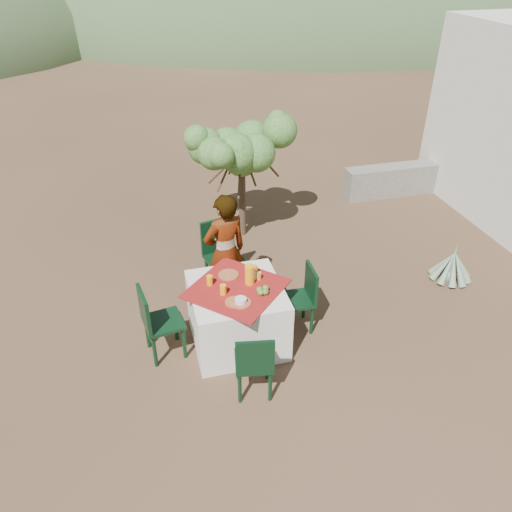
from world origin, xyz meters
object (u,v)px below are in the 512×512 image
at_px(juice_pitcher, 250,275).
at_px(chair_near, 254,362).
at_px(person, 225,252).
at_px(table, 237,315).
at_px(chair_far, 221,252).
at_px(agave, 452,266).
at_px(shrub_tree, 244,153).
at_px(chair_left, 156,320).
at_px(chair_right, 302,296).

bearing_deg(juice_pitcher, chair_near, -101.34).
relative_size(person, juice_pitcher, 6.57).
relative_size(table, chair_far, 1.33).
distance_m(chair_far, chair_near, 1.97).
bearing_deg(agave, shrub_tree, 140.84).
relative_size(chair_left, agave, 1.45).
height_order(table, chair_near, chair_near).
bearing_deg(person, table, 71.89).
xyz_separation_m(chair_near, person, (0.05, 1.60, 0.32)).
height_order(person, shrub_tree, shrub_tree).
relative_size(chair_far, chair_near, 1.18).
relative_size(chair_near, agave, 1.33).
bearing_deg(person, chair_right, 122.56).
relative_size(chair_far, person, 0.63).
distance_m(shrub_tree, juice_pitcher, 2.53).
relative_size(table, chair_left, 1.45).
relative_size(chair_far, chair_right, 1.16).
bearing_deg(shrub_tree, agave, -39.16).
relative_size(chair_left, person, 0.58).
relative_size(chair_near, shrub_tree, 0.49).
distance_m(person, shrub_tree, 1.95).
distance_m(table, chair_right, 0.81).
bearing_deg(table, chair_left, -179.64).
xyz_separation_m(shrub_tree, juice_pitcher, (-0.53, -2.43, -0.45)).
bearing_deg(table, person, 87.82).
xyz_separation_m(chair_left, juice_pitcher, (1.07, 0.05, 0.38)).
distance_m(table, juice_pitcher, 0.53).
bearing_deg(agave, chair_far, 168.58).
relative_size(chair_right, shrub_tree, 0.50).
distance_m(person, juice_pitcher, 0.71).
xyz_separation_m(chair_near, shrub_tree, (0.71, 3.34, 0.88)).
height_order(chair_right, agave, chair_right).
relative_size(chair_left, chair_right, 1.07).
distance_m(table, chair_near, 0.87).
bearing_deg(chair_right, table, -84.42).
relative_size(agave, juice_pitcher, 2.61).
relative_size(chair_near, person, 0.53).
height_order(chair_near, shrub_tree, shrub_tree).
distance_m(chair_near, chair_left, 1.24).
height_order(table, chair_right, chair_right).
height_order(chair_left, chair_right, chair_left).
distance_m(chair_near, agave, 3.45).
height_order(table, chair_far, chair_far).
xyz_separation_m(chair_far, person, (-0.02, -0.38, 0.24)).
bearing_deg(juice_pitcher, agave, 8.27).
bearing_deg(chair_near, chair_far, -81.73).
relative_size(table, person, 0.84).
bearing_deg(person, shrub_tree, -126.78).
xyz_separation_m(chair_left, chair_right, (1.71, 0.05, -0.03)).
height_order(agave, juice_pitcher, juice_pitcher).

